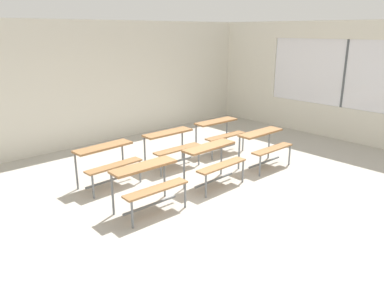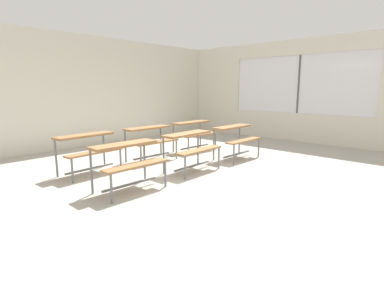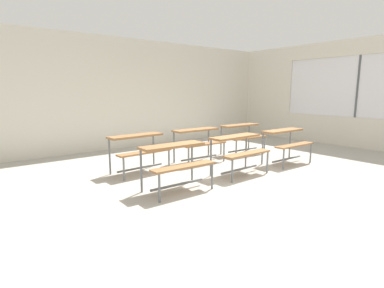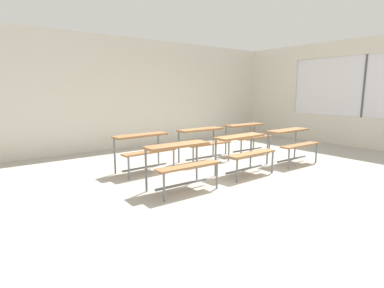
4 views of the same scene
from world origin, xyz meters
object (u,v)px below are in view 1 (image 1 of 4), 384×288
Objects in this scene: desk_bench_r1c2 at (219,129)px; desk_bench_r1c1 at (171,141)px; desk_bench_r1c0 at (107,156)px; desk_bench_r0c0 at (148,178)px; desk_bench_r0c2 at (265,141)px; desk_bench_r0c1 at (213,156)px.

desk_bench_r1c1 is at bearing -177.35° from desk_bench_r1c2.
desk_bench_r1c0 is at bearing -178.02° from desk_bench_r1c2.
desk_bench_r0c2 is (2.97, 0.01, 0.00)m from desk_bench_r0c0.
desk_bench_r0c0 is at bearing -94.47° from desk_bench_r1c0.
desk_bench_r1c1 is at bearing 138.86° from desk_bench_r0c2.
desk_bench_r1c2 is at bearing 90.53° from desk_bench_r0c2.
desk_bench_r0c0 is 0.99× the size of desk_bench_r1c2.
desk_bench_r0c2 is 1.00× the size of desk_bench_r1c1.
desk_bench_r1c2 is (1.48, 1.27, 0.00)m from desk_bench_r0c1.
desk_bench_r0c0 is 1.00× the size of desk_bench_r1c1.
desk_bench_r0c1 is at bearing -90.35° from desk_bench_r1c1.
desk_bench_r0c0 is 3.24m from desk_bench_r1c2.
desk_bench_r0c2 is 3.21m from desk_bench_r1c0.
desk_bench_r1c1 is at bearing 87.14° from desk_bench_r0c1.
desk_bench_r0c2 is 1.30m from desk_bench_r1c2.
desk_bench_r0c2 is (1.48, -0.03, 0.00)m from desk_bench_r0c1.
desk_bench_r0c0 is 1.49m from desk_bench_r0c1.
desk_bench_r1c0 is at bearing 156.42° from desk_bench_r0c2.
desk_bench_r0c1 and desk_bench_r1c2 have the same top height.
desk_bench_r1c1 is at bearing -3.81° from desk_bench_r1c0.
desk_bench_r0c1 is 1.01× the size of desk_bench_r0c2.
desk_bench_r1c0 is at bearing -179.83° from desk_bench_r1c1.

